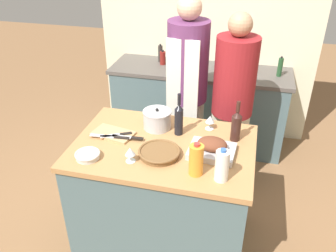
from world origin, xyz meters
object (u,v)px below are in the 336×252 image
Objects in this scene: wine_glass_right at (130,152)px; knife_bread at (117,135)px; stock_pot at (157,119)px; milk_jug at (222,166)px; wine_bottle_green at (236,125)px; person_cook_guest at (233,100)px; stand_mixer at (229,62)px; wine_glass_left at (210,120)px; cutting_board at (113,134)px; wine_bottle_dark at (179,119)px; condiment_bottle_extra at (280,67)px; roasting_pan at (212,148)px; wicker_basket at (159,153)px; knife_paring at (129,137)px; mixing_bowl at (88,155)px; knife_chef at (111,137)px; condiment_bottle_short at (160,54)px; condiment_bottle_tall at (163,58)px; person_cook_aproned at (187,86)px; juice_jug at (196,160)px.

wine_glass_right is 0.49× the size of knife_bread.
stock_pot is 0.97× the size of milk_jug.
person_cook_guest is (-0.07, 0.64, -0.12)m from wine_bottle_green.
wine_glass_left is at bearing -91.05° from stand_mixer.
wine_bottle_dark reaches higher than cutting_board.
condiment_bottle_extra is (0.54, 1.30, -0.01)m from wine_glass_left.
stand_mixer reaches higher than roasting_pan.
knife_paring is at bearing 152.45° from wicker_basket.
roasting_pan is 1.69m from condiment_bottle_extra.
wine_glass_left reaches higher than mixing_bowl.
cutting_board is at bearing 98.18° from knife_chef.
wine_bottle_dark is 0.39m from knife_paring.
stock_pot is 1.06× the size of condiment_bottle_short.
roasting_pan reaches higher than wicker_basket.
person_cook_aproned is (0.42, -0.74, 0.02)m from condiment_bottle_tall.
condiment_bottle_extra is at bearing 67.41° from wine_glass_left.
juice_jug is at bearing -71.99° from person_cook_aproned.
cutting_board is 1.68m from condiment_bottle_short.
wine_glass_right reaches higher than knife_bread.
condiment_bottle_tall is (-0.72, 1.34, -0.04)m from wine_glass_left.
stand_mixer is at bearing 72.05° from stock_pot.
cutting_board is at bearing -88.61° from condiment_bottle_tall.
roasting_pan is 0.25m from juice_jug.
stock_pot reaches higher than wine_glass_right.
roasting_pan is at bearing 22.70° from wine_glass_right.
knife_bread is (-0.84, -0.17, -0.10)m from wine_bottle_green.
juice_jug is 1.38× the size of condiment_bottle_tall.
person_cook_aproned is (0.34, 0.88, 0.04)m from knife_bread.
condiment_bottle_tall is at bearing -59.08° from condiment_bottle_short.
mixing_bowl is 0.70m from wine_bottle_dark.
person_cook_aproned reaches higher than mixing_bowl.
wine_bottle_green is (0.94, 0.47, 0.10)m from mixing_bowl.
condiment_bottle_extra reaches higher than wine_glass_left.
mixing_bowl reaches higher than knife_paring.
roasting_pan is 0.36m from wicker_basket.
stock_pot is 0.68m from person_cook_aproned.
wine_bottle_green is 2.89× the size of wine_glass_right.
milk_jug reaches higher than cutting_board.
wine_bottle_green reaches higher than cutting_board.
person_cook_guest is at bearing -43.41° from condiment_bottle_tall.
wicker_basket is 1.41× the size of condiment_bottle_short.
knife_chef is (-0.83, 0.27, -0.08)m from milk_jug.
wine_bottle_dark is 2.94× the size of wine_glass_left.
mixing_bowl is at bearing -162.65° from wicker_basket.
wine_bottle_dark is 1.61m from condiment_bottle_extra.
knife_chef reaches higher than cutting_board.
knife_bread is 1.03× the size of condiment_bottle_extra.
wine_bottle_green is at bearing 11.78° from knife_bread.
milk_jug is 1.06× the size of condiment_bottle_extra.
juice_jug is 1.94m from condiment_bottle_extra.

